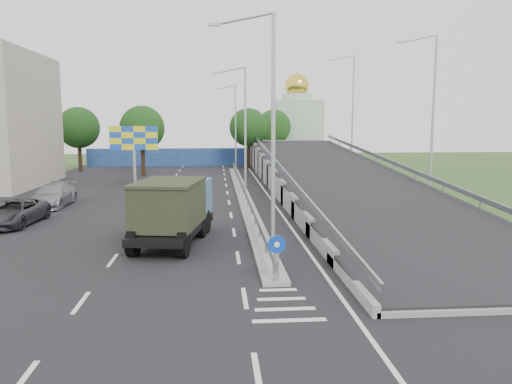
{
  "coord_description": "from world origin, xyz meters",
  "views": [
    {
      "loc": [
        -2.09,
        -14.85,
        5.8
      ],
      "look_at": [
        -0.04,
        10.81,
        2.2
      ],
      "focal_mm": 35.0,
      "sensor_mm": 36.0,
      "label": 1
    }
  ],
  "objects": [
    {
      "name": "parking_strip",
      "position": [
        -16.0,
        20.0,
        0.0
      ],
      "size": [
        8.0,
        90.0,
        0.05
      ],
      "primitive_type": "cube",
      "color": "black",
      "rests_on": "ground"
    },
    {
      "name": "ground",
      "position": [
        0.0,
        0.0,
        0.0
      ],
      "size": [
        160.0,
        160.0,
        0.0
      ],
      "primitive_type": "plane",
      "color": "#2D4C1E",
      "rests_on": "ground"
    },
    {
      "name": "road_surface",
      "position": [
        -3.0,
        20.0,
        0.0
      ],
      "size": [
        26.0,
        90.0,
        0.04
      ],
      "primitive_type": "cube",
      "color": "black",
      "rests_on": "ground"
    },
    {
      "name": "blue_wall",
      "position": [
        -4.0,
        52.0,
        1.2
      ],
      "size": [
        30.0,
        0.5,
        2.4
      ],
      "primitive_type": "cube",
      "color": "navy",
      "rests_on": "ground"
    },
    {
      "name": "tree_left_mid",
      "position": [
        -10.0,
        40.0,
        5.18
      ],
      "size": [
        4.8,
        4.8,
        7.6
      ],
      "color": "black",
      "rests_on": "ground"
    },
    {
      "name": "lamp_post_mid",
      "position": [
        0.11,
        26.0,
        5.81
      ],
      "size": [
        2.74,
        0.18,
        10.08
      ],
      "color": "#B2B5B7",
      "rests_on": "median"
    },
    {
      "name": "tree_left_far",
      "position": [
        -18.0,
        45.0,
        5.18
      ],
      "size": [
        4.8,
        4.8,
        7.6
      ],
      "color": "black",
      "rests_on": "ground"
    },
    {
      "name": "lamp_post_near",
      "position": [
        0.11,
        6.0,
        5.81
      ],
      "size": [
        2.74,
        0.18,
        10.08
      ],
      "color": "#B2B5B7",
      "rests_on": "median"
    },
    {
      "name": "parked_car_d",
      "position": [
        -13.4,
        20.33,
        0.78
      ],
      "size": [
        2.27,
        5.42,
        1.56
      ],
      "primitive_type": "imported",
      "rotation": [
        0.0,
        0.0,
        -0.02
      ],
      "color": "gray",
      "rests_on": "ground"
    },
    {
      "name": "parked_car_c",
      "position": [
        -13.58,
        13.94,
        0.73
      ],
      "size": [
        2.81,
        5.44,
        1.47
      ],
      "primitive_type": "imported",
      "rotation": [
        0.0,
        0.0,
        -0.07
      ],
      "color": "#2D2D31",
      "rests_on": "ground"
    },
    {
      "name": "sign_bollard",
      "position": [
        0.0,
        2.17,
        1.03
      ],
      "size": [
        0.64,
        0.23,
        1.67
      ],
      "color": "black",
      "rests_on": "median"
    },
    {
      "name": "lamp_post_far",
      "position": [
        0.11,
        46.0,
        5.81
      ],
      "size": [
        2.74,
        0.18,
        10.08
      ],
      "color": "#B2B5B7",
      "rests_on": "median"
    },
    {
      "name": "church",
      "position": [
        10.0,
        60.0,
        5.31
      ],
      "size": [
        7.0,
        7.0,
        13.8
      ],
      "color": "#B2CCAD",
      "rests_on": "ground"
    },
    {
      "name": "dump_truck",
      "position": [
        -4.16,
        9.17,
        1.73
      ],
      "size": [
        3.74,
        7.42,
        3.12
      ],
      "rotation": [
        0.0,
        0.0,
        -0.17
      ],
      "color": "black",
      "rests_on": "ground"
    },
    {
      "name": "tree_ramp_far",
      "position": [
        6.0,
        55.0,
        5.18
      ],
      "size": [
        4.8,
        4.8,
        7.6
      ],
      "color": "black",
      "rests_on": "ground"
    },
    {
      "name": "tree_median_far",
      "position": [
        2.0,
        48.0,
        5.18
      ],
      "size": [
        4.8,
        4.8,
        7.6
      ],
      "color": "black",
      "rests_on": "ground"
    },
    {
      "name": "median_guardrail",
      "position": [
        0.0,
        24.0,
        0.75
      ],
      "size": [
        0.09,
        44.0,
        0.71
      ],
      "color": "gray",
      "rests_on": "median"
    },
    {
      "name": "median",
      "position": [
        0.0,
        24.0,
        0.1
      ],
      "size": [
        1.0,
        44.0,
        0.2
      ],
      "primitive_type": "cube",
      "color": "gray",
      "rests_on": "ground"
    },
    {
      "name": "billboard",
      "position": [
        -9.0,
        28.0,
        4.19
      ],
      "size": [
        4.0,
        0.24,
        5.5
      ],
      "color": "#B2B5B7",
      "rests_on": "ground"
    },
    {
      "name": "overpass_ramp",
      "position": [
        7.5,
        24.0,
        1.75
      ],
      "size": [
        10.0,
        50.0,
        3.5
      ],
      "color": "gray",
      "rests_on": "ground"
    }
  ]
}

